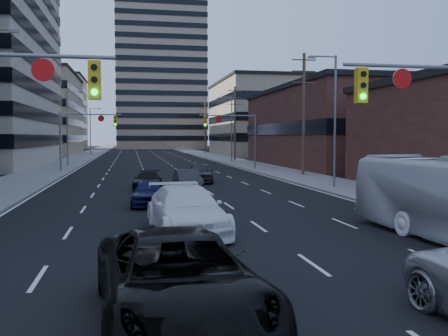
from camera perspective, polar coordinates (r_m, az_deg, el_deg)
name	(u,v)px	position (r m, az deg, el deg)	size (l,w,h in m)	color
road_surface	(142,150)	(136.92, -9.32, 2.03)	(18.00, 300.00, 0.02)	black
sidewalk_left	(99,150)	(137.14, -14.13, 2.00)	(5.00, 300.00, 0.15)	slate
sidewalk_right	(185,150)	(137.66, -4.53, 2.10)	(5.00, 300.00, 0.15)	slate
office_left_far	(25,115)	(108.96, -21.78, 5.65)	(20.00, 30.00, 16.00)	gray
storefront_right_mid	(357,129)	(62.98, 14.92, 4.32)	(20.00, 30.00, 9.00)	#472119
office_right_far	(276,119)	(98.98, 5.91, 5.55)	(22.00, 28.00, 14.00)	gray
apartment_tower	(159,55)	(159.16, -7.38, 12.73)	(26.00, 26.00, 58.00)	gray
bg_block_left	(40,114)	(149.08, -20.33, 5.82)	(24.00, 24.00, 20.00)	#ADA089
bg_block_right	(257,128)	(141.30, 3.78, 4.55)	(22.00, 22.00, 12.00)	gray
signal_far_left	(84,129)	(52.05, -15.71, 4.28)	(6.09, 0.33, 6.00)	slate
signal_far_right	(234,130)	(52.96, 1.14, 4.39)	(6.09, 0.33, 6.00)	slate
utility_pole_block	(304,112)	(45.55, 9.09, 6.34)	(2.20, 0.28, 11.00)	#4C3D2D
utility_pole_midblock	(235,122)	(74.47, 1.25, 5.29)	(2.20, 0.28, 11.00)	#4C3D2D
utility_pole_distant	(205,126)	(104.00, -2.16, 4.79)	(2.20, 0.28, 11.00)	#4C3D2D
streetlight_left_mid	(69,124)	(62.28, -17.35, 4.80)	(2.03, 0.22, 9.00)	slate
streetlight_left_far	(91,129)	(97.12, -14.93, 4.33)	(2.03, 0.22, 9.00)	slate
streetlight_right_near	(333,114)	(34.60, 12.33, 6.00)	(2.03, 0.22, 9.00)	slate
streetlight_right_far	(231,126)	(68.20, 0.76, 4.84)	(2.03, 0.22, 9.00)	slate
black_pickup	(178,280)	(9.57, -5.29, -12.62)	(2.85, 6.18, 1.72)	black
white_van	(186,210)	(18.39, -4.32, -4.80)	(2.39, 5.88, 1.71)	white
sedan_blue	(149,192)	(25.93, -8.58, -2.76)	(1.63, 4.05, 1.38)	#0E1139
sedan_grey_center	(187,180)	(32.59, -4.20, -1.42)	(1.49, 4.28, 1.41)	#2C2D2F
sedan_black_far	(148,181)	(33.81, -8.71, -1.43)	(1.71, 4.20, 1.22)	black
sedan_grey_right	(200,172)	(38.62, -2.73, -0.51)	(1.87, 4.64, 1.58)	#2C2C2E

